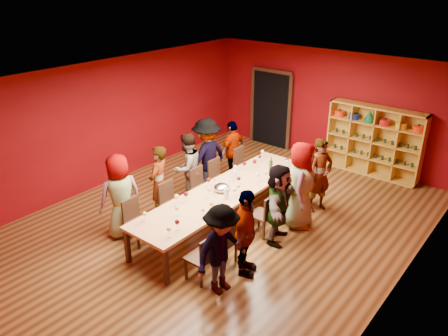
{
  "coord_description": "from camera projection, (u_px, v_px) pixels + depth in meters",
  "views": [
    {
      "loc": [
        4.96,
        -6.16,
        4.8
      ],
      "look_at": [
        -0.16,
        0.16,
        1.15
      ],
      "focal_mm": 35.0,
      "sensor_mm": 36.0,
      "label": 1
    }
  ],
  "objects": [
    {
      "name": "chair_person_left_4",
      "position": [
        242.0,
        163.0,
        10.78
      ],
      "size": [
        0.42,
        0.42,
        0.89
      ],
      "color": "black",
      "rests_on": "ground"
    },
    {
      "name": "wine_glass_8",
      "position": [
        177.0,
        197.0,
        8.27
      ],
      "size": [
        0.09,
        0.09,
        0.22
      ],
      "color": "white",
      "rests_on": "tasting_table"
    },
    {
      "name": "person_left_0",
      "position": [
        120.0,
        196.0,
        8.43
      ],
      "size": [
        0.68,
        0.93,
        1.71
      ],
      "primitive_type": "imported",
      "rotation": [
        0.0,
        0.0,
        -1.87
      ],
      "color": "#C9878F",
      "rests_on": "ground"
    },
    {
      "name": "person_right_0",
      "position": [
        221.0,
        250.0,
        6.91
      ],
      "size": [
        0.52,
        1.06,
        1.58
      ],
      "primitive_type": "imported",
      "rotation": [
        0.0,
        0.0,
        1.47
      ],
      "color": "#515257",
      "rests_on": "ground"
    },
    {
      "name": "chair_person_left_1",
      "position": [
        170.0,
        200.0,
        9.02
      ],
      "size": [
        0.42,
        0.42,
        0.89
      ],
      "color": "black",
      "rests_on": "ground"
    },
    {
      "name": "wine_glass_18",
      "position": [
        239.0,
        179.0,
        9.05
      ],
      "size": [
        0.08,
        0.08,
        0.19
      ],
      "color": "white",
      "rests_on": "tasting_table"
    },
    {
      "name": "chair_person_right_1",
      "position": [
        226.0,
        240.0,
        7.68
      ],
      "size": [
        0.42,
        0.42,
        0.89
      ],
      "color": "black",
      "rests_on": "ground"
    },
    {
      "name": "wine_glass_15",
      "position": [
        244.0,
        164.0,
        9.71
      ],
      "size": [
        0.09,
        0.09,
        0.22
      ],
      "color": "white",
      "rests_on": "tasting_table"
    },
    {
      "name": "person_right_4",
      "position": [
        320.0,
        175.0,
        9.36
      ],
      "size": [
        0.64,
        0.72,
        1.65
      ],
      "primitive_type": "imported",
      "rotation": [
        0.0,
        0.0,
        1.17
      ],
      "color": "#5C78BE",
      "rests_on": "ground"
    },
    {
      "name": "person_left_3",
      "position": [
        207.0,
        156.0,
        10.13
      ],
      "size": [
        0.54,
        1.19,
        1.81
      ],
      "primitive_type": "imported",
      "rotation": [
        0.0,
        0.0,
        -1.62
      ],
      "color": "white",
      "rests_on": "ground"
    },
    {
      "name": "wine_glass_16",
      "position": [
        266.0,
        173.0,
        9.29
      ],
      "size": [
        0.08,
        0.08,
        0.2
      ],
      "color": "white",
      "rests_on": "tasting_table"
    },
    {
      "name": "wine_glass_9",
      "position": [
        186.0,
        195.0,
        8.37
      ],
      "size": [
        0.09,
        0.09,
        0.22
      ],
      "color": "white",
      "rests_on": "tasting_table"
    },
    {
      "name": "chair_person_left_3",
      "position": [
        218.0,
        176.0,
        10.11
      ],
      "size": [
        0.42,
        0.42,
        0.89
      ],
      "color": "black",
      "rests_on": "ground"
    },
    {
      "name": "wine_glass_13",
      "position": [
        203.0,
        210.0,
        7.86
      ],
      "size": [
        0.08,
        0.08,
        0.19
      ],
      "color": "white",
      "rests_on": "tasting_table"
    },
    {
      "name": "spittoon_bowl",
      "position": [
        222.0,
        188.0,
        8.82
      ],
      "size": [
        0.32,
        0.32,
        0.18
      ],
      "primitive_type": "ellipsoid",
      "color": "silver",
      "rests_on": "tasting_table"
    },
    {
      "name": "doorway",
      "position": [
        272.0,
        109.0,
        12.9
      ],
      "size": [
        1.4,
        0.17,
        2.3
      ],
      "color": "black",
      "rests_on": "ground"
    },
    {
      "name": "person_right_1",
      "position": [
        245.0,
        233.0,
        7.32
      ],
      "size": [
        0.76,
        1.03,
        1.6
      ],
      "primitive_type": "imported",
      "rotation": [
        0.0,
        0.0,
        1.98
      ],
      "color": "#525257",
      "rests_on": "ground"
    },
    {
      "name": "chair_person_left_0",
      "position": [
        135.0,
        219.0,
        8.35
      ],
      "size": [
        0.42,
        0.42,
        0.89
      ],
      "color": "black",
      "rests_on": "ground"
    },
    {
      "name": "wine_glass_0",
      "position": [
        260.0,
        157.0,
        10.12
      ],
      "size": [
        0.08,
        0.08,
        0.2
      ],
      "color": "white",
      "rests_on": "tasting_table"
    },
    {
      "name": "person_left_4",
      "position": [
        233.0,
        150.0,
        10.84
      ],
      "size": [
        0.41,
        0.9,
        1.52
      ],
      "primitive_type": "imported",
      "rotation": [
        0.0,
        0.0,
        -1.58
      ],
      "color": "pink",
      "rests_on": "ground"
    },
    {
      "name": "wine_glass_10",
      "position": [
        235.0,
        167.0,
        9.58
      ],
      "size": [
        0.08,
        0.08,
        0.19
      ],
      "color": "white",
      "rests_on": "tasting_table"
    },
    {
      "name": "person_right_3",
      "position": [
        300.0,
        185.0,
        8.73
      ],
      "size": [
        0.81,
        1.01,
        1.82
      ],
      "primitive_type": "imported",
      "rotation": [
        0.0,
        0.0,
        2.0
      ],
      "color": "#121A32",
      "rests_on": "ground"
    },
    {
      "name": "wine_glass_14",
      "position": [
        258.0,
        175.0,
        9.18
      ],
      "size": [
        0.09,
        0.09,
        0.21
      ],
      "color": "white",
      "rests_on": "tasting_table"
    },
    {
      "name": "chair_person_left_2",
      "position": [
        200.0,
        185.0,
        9.68
      ],
      "size": [
        0.42,
        0.42,
        0.89
      ],
      "color": "black",
      "rests_on": "ground"
    },
    {
      "name": "carafe_a",
      "position": [
        235.0,
        176.0,
        9.25
      ],
      "size": [
        0.13,
        0.13,
        0.26
      ],
      "color": "white",
      "rests_on": "tasting_table"
    },
    {
      "name": "wine_glass_20",
      "position": [
        238.0,
        186.0,
        8.69
      ],
      "size": [
        0.09,
        0.09,
        0.22
      ],
      "color": "white",
      "rests_on": "tasting_table"
    },
    {
      "name": "person_left_2",
      "position": [
        187.0,
        168.0,
        9.77
      ],
      "size": [
        0.46,
        0.8,
        1.61
      ],
      "primitive_type": "imported",
      "rotation": [
        0.0,
        0.0,
        -1.6
      ],
      "color": "pink",
      "rests_on": "ground"
    },
    {
      "name": "chair_person_right_4",
      "position": [
        306.0,
        185.0,
        9.68
      ],
      "size": [
        0.42,
        0.42,
        0.89
      ],
      "color": "black",
      "rests_on": "ground"
    },
    {
      "name": "wine_glass_2",
      "position": [
        287.0,
        160.0,
        9.89
      ],
      "size": [
        0.09,
        0.09,
        0.22
      ],
      "color": "white",
      "rests_on": "tasting_table"
    },
    {
      "name": "room_shell",
      "position": [
        225.0,
        156.0,
        8.57
      ],
      "size": [
        7.1,
        9.1,
        3.04
      ],
      "color": "#4E2E14",
      "rests_on": "ground"
    },
    {
      "name": "chair_person_right_2",
      "position": [
        265.0,
        213.0,
        8.55
      ],
      "size": [
        0.42,
        0.42,
        0.89
      ],
      "color": "black",
      "rests_on": "ground"
    },
    {
      "name": "wine_bottle",
      "position": [
        271.0,
        165.0,
        9.73
      ],
      "size": [
        0.08,
        0.08,
        0.32
      ],
      "color": "black",
      "rests_on": "tasting_table"
    },
    {
      "name": "wine_glass_17",
      "position": [
        169.0,
        229.0,
        7.26
      ],
      "size": [
        0.08,
        0.08,
        0.2
      ],
      "color": "white",
      "rests_on": "tasting_table"
    },
    {
      "name": "wine_glass_6",
      "position": [
        215.0,
        180.0,
        9.01
      ],
      "size": [
        0.08,
        0.08,
        0.19
      ],
      "color": "white",
      "rests_on": "tasting_table"
    },
    {
      "name": "wine_glass_4",
      "position": [
        234.0,
        190.0,
        8.53
      ],
      "size": [
        0.09,
        0.09,
        0.22
      ],
      "color": "white",
      "rests_on": "tasting_table"
    },
    {
      "name": "wine_glass_21",
      "position": [
        255.0,
        162.0,
        9.8
      ],
      "size": [
        0.09,
        0.09,
        0.22
      ],
      "color": "white",
      "rests_on": "tasting_table"
    },
    {
      "name": "wine_glass_3",
      "position": [
        209.0,
        180.0,
        8.95
      ],
      "size": [
        0.09,
        0.09,
        0.22
      ],
      "color": "white",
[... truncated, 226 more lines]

